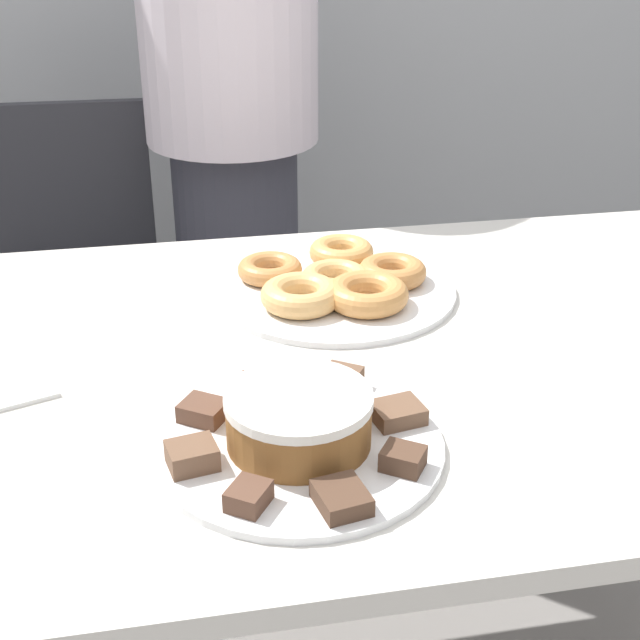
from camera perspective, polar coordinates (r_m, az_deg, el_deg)
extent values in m
cube|color=silver|center=(1.26, -0.19, -2.77)|extent=(1.58, 0.94, 0.03)
cylinder|color=silver|center=(2.01, 18.46, -4.36)|extent=(0.06, 0.06, 0.71)
cylinder|color=#383842|center=(2.22, -5.13, 1.36)|extent=(0.29, 0.29, 0.81)
cylinder|color=black|center=(2.34, -14.32, -9.31)|extent=(0.44, 0.44, 0.01)
cylinder|color=#262626|center=(2.22, -14.92, -4.87)|extent=(0.06, 0.06, 0.41)
cube|color=#2D2D33|center=(2.12, -15.62, 0.32)|extent=(0.45, 0.45, 0.04)
cube|color=#2D2D33|center=(2.22, -15.87, 7.96)|extent=(0.40, 0.04, 0.42)
cylinder|color=white|center=(1.05, -1.35, -8.04)|extent=(0.34, 0.34, 0.01)
cylinder|color=white|center=(1.43, 0.98, 1.93)|extent=(0.39, 0.39, 0.01)
cylinder|color=brown|center=(1.03, -1.36, -6.61)|extent=(0.17, 0.17, 0.05)
cylinder|color=white|center=(1.01, -1.38, -5.08)|extent=(0.17, 0.17, 0.01)
cube|color=brown|center=(1.14, -3.59, -4.05)|extent=(0.05, 0.06, 0.02)
cube|color=brown|center=(1.09, -7.45, -5.77)|extent=(0.07, 0.07, 0.02)
cube|color=brown|center=(1.01, -8.19, -8.59)|extent=(0.06, 0.06, 0.03)
cube|color=brown|center=(0.95, -4.60, -11.17)|extent=(0.06, 0.06, 0.02)
cube|color=#513828|center=(0.94, 1.39, -11.32)|extent=(0.06, 0.07, 0.02)
cube|color=#513828|center=(1.00, 5.33, -8.83)|extent=(0.06, 0.06, 0.02)
cube|color=brown|center=(1.08, 4.97, -5.93)|extent=(0.07, 0.06, 0.02)
cube|color=brown|center=(1.14, 1.30, -3.95)|extent=(0.07, 0.07, 0.03)
torus|color=#E5AD66|center=(1.42, 0.98, 2.70)|extent=(0.11, 0.11, 0.03)
torus|color=tan|center=(1.52, 1.38, 4.37)|extent=(0.11, 0.11, 0.04)
torus|color=#C68447|center=(1.46, -3.23, 3.27)|extent=(0.11, 0.11, 0.03)
torus|color=#E5AD66|center=(1.36, -1.28, 1.60)|extent=(0.12, 0.12, 0.04)
torus|color=#D18E4C|center=(1.36, 3.03, 1.67)|extent=(0.13, 0.13, 0.04)
torus|color=#C68447|center=(1.45, 4.65, 3.10)|extent=(0.11, 0.11, 0.04)
cube|color=white|center=(1.23, -19.26, -4.29)|extent=(0.13, 0.12, 0.01)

